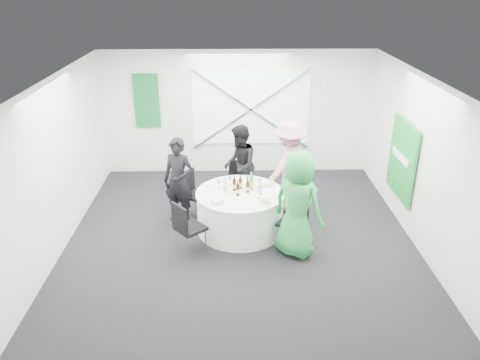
{
  "coord_description": "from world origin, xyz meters",
  "views": [
    {
      "loc": [
        -0.16,
        -7.19,
        4.3
      ],
      "look_at": [
        0.0,
        0.2,
        1.0
      ],
      "focal_mm": 35.0,
      "sensor_mm": 36.0,
      "label": 1
    }
  ],
  "objects_px": {
    "chair_front_left": "(186,225)",
    "person_man_back": "(240,165)",
    "chair_back": "(238,179)",
    "chair_back_left": "(192,190)",
    "person_man_back_left": "(179,181)",
    "green_water_bottle": "(251,182)",
    "chair_back_right": "(292,189)",
    "person_woman_green": "(298,205)",
    "chair_front_right": "(296,220)",
    "person_woman_pink": "(288,166)",
    "banquet_table": "(240,212)",
    "clear_water_bottle": "(225,186)"
  },
  "relations": [
    {
      "from": "chair_back",
      "to": "person_woman_pink",
      "type": "distance_m",
      "value": 1.1
    },
    {
      "from": "chair_front_right",
      "to": "person_woman_pink",
      "type": "xyz_separation_m",
      "value": [
        0.02,
        1.45,
        0.36
      ]
    },
    {
      "from": "person_man_back_left",
      "to": "chair_back_right",
      "type": "bearing_deg",
      "value": 26.63
    },
    {
      "from": "person_man_back",
      "to": "clear_water_bottle",
      "type": "bearing_deg",
      "value": -12.68
    },
    {
      "from": "person_woman_green",
      "to": "person_man_back_left",
      "type": "bearing_deg",
      "value": 9.7
    },
    {
      "from": "chair_back_left",
      "to": "person_man_back_left",
      "type": "xyz_separation_m",
      "value": [
        -0.22,
        -0.21,
        0.29
      ]
    },
    {
      "from": "banquet_table",
      "to": "person_man_back_left",
      "type": "height_order",
      "value": "person_man_back_left"
    },
    {
      "from": "chair_back",
      "to": "person_man_back",
      "type": "distance_m",
      "value": 0.32
    },
    {
      "from": "chair_back_right",
      "to": "person_woman_pink",
      "type": "distance_m",
      "value": 0.43
    },
    {
      "from": "banquet_table",
      "to": "chair_front_left",
      "type": "xyz_separation_m",
      "value": [
        -0.89,
        -0.75,
        0.17
      ]
    },
    {
      "from": "chair_back_left",
      "to": "person_woman_pink",
      "type": "bearing_deg",
      "value": -47.89
    },
    {
      "from": "chair_back",
      "to": "green_water_bottle",
      "type": "bearing_deg",
      "value": -79.23
    },
    {
      "from": "chair_back_left",
      "to": "green_water_bottle",
      "type": "distance_m",
      "value": 1.25
    },
    {
      "from": "chair_front_right",
      "to": "person_woman_green",
      "type": "relative_size",
      "value": 0.51
    },
    {
      "from": "person_man_back_left",
      "to": "person_woman_green",
      "type": "bearing_deg",
      "value": -9.65
    },
    {
      "from": "chair_front_left",
      "to": "person_woman_pink",
      "type": "distance_m",
      "value": 2.47
    },
    {
      "from": "person_man_back",
      "to": "clear_water_bottle",
      "type": "height_order",
      "value": "person_man_back"
    },
    {
      "from": "person_woman_pink",
      "to": "chair_back",
      "type": "bearing_deg",
      "value": -61.51
    },
    {
      "from": "chair_back_right",
      "to": "chair_front_right",
      "type": "distance_m",
      "value": 1.25
    },
    {
      "from": "chair_back",
      "to": "chair_front_left",
      "type": "relative_size",
      "value": 0.91
    },
    {
      "from": "chair_back",
      "to": "person_man_back_left",
      "type": "bearing_deg",
      "value": -145.37
    },
    {
      "from": "banquet_table",
      "to": "person_woman_pink",
      "type": "bearing_deg",
      "value": 41.95
    },
    {
      "from": "person_woman_pink",
      "to": "chair_back_left",
      "type": "bearing_deg",
      "value": -34.91
    },
    {
      "from": "chair_front_left",
      "to": "person_man_back",
      "type": "xyz_separation_m",
      "value": [
        0.91,
        1.88,
        0.26
      ]
    },
    {
      "from": "clear_water_bottle",
      "to": "chair_back_right",
      "type": "bearing_deg",
      "value": 27.18
    },
    {
      "from": "chair_front_left",
      "to": "person_woman_green",
      "type": "height_order",
      "value": "person_woman_green"
    },
    {
      "from": "person_woman_pink",
      "to": "clear_water_bottle",
      "type": "height_order",
      "value": "person_woman_pink"
    },
    {
      "from": "chair_back_left",
      "to": "chair_back_right",
      "type": "distance_m",
      "value": 1.9
    },
    {
      "from": "green_water_bottle",
      "to": "person_man_back_left",
      "type": "bearing_deg",
      "value": 167.8
    },
    {
      "from": "person_man_back",
      "to": "person_woman_pink",
      "type": "xyz_separation_m",
      "value": [
        0.93,
        -0.28,
        0.09
      ]
    },
    {
      "from": "green_water_bottle",
      "to": "chair_front_left",
      "type": "bearing_deg",
      "value": -141.01
    },
    {
      "from": "chair_back",
      "to": "green_water_bottle",
      "type": "relative_size",
      "value": 2.58
    },
    {
      "from": "chair_back",
      "to": "chair_back_right",
      "type": "height_order",
      "value": "chair_back_right"
    },
    {
      "from": "green_water_bottle",
      "to": "chair_back_right",
      "type": "bearing_deg",
      "value": 32.5
    },
    {
      "from": "person_man_back_left",
      "to": "clear_water_bottle",
      "type": "bearing_deg",
      "value": -5.66
    },
    {
      "from": "banquet_table",
      "to": "chair_back_right",
      "type": "distance_m",
      "value": 1.21
    },
    {
      "from": "clear_water_bottle",
      "to": "person_woman_pink",
      "type": "bearing_deg",
      "value": 35.43
    },
    {
      "from": "chair_front_right",
      "to": "chair_front_left",
      "type": "height_order",
      "value": "chair_front_left"
    },
    {
      "from": "person_woman_pink",
      "to": "chair_front_left",
      "type": "bearing_deg",
      "value": -0.82
    },
    {
      "from": "chair_front_right",
      "to": "clear_water_bottle",
      "type": "height_order",
      "value": "clear_water_bottle"
    },
    {
      "from": "chair_back",
      "to": "person_woman_green",
      "type": "distance_m",
      "value": 2.19
    },
    {
      "from": "chair_front_left",
      "to": "green_water_bottle",
      "type": "relative_size",
      "value": 2.83
    },
    {
      "from": "person_man_back",
      "to": "green_water_bottle",
      "type": "height_order",
      "value": "person_man_back"
    },
    {
      "from": "banquet_table",
      "to": "person_man_back_left",
      "type": "xyz_separation_m",
      "value": [
        -1.11,
        0.41,
        0.43
      ]
    },
    {
      "from": "banquet_table",
      "to": "person_woman_pink",
      "type": "xyz_separation_m",
      "value": [
        0.95,
        0.85,
        0.52
      ]
    },
    {
      "from": "chair_back_left",
      "to": "banquet_table",
      "type": "bearing_deg",
      "value": -90.0
    },
    {
      "from": "clear_water_bottle",
      "to": "banquet_table",
      "type": "bearing_deg",
      "value": 1.11
    },
    {
      "from": "person_man_back",
      "to": "banquet_table",
      "type": "bearing_deg",
      "value": 0.0
    },
    {
      "from": "chair_back_left",
      "to": "clear_water_bottle",
      "type": "distance_m",
      "value": 0.96
    },
    {
      "from": "person_woman_pink",
      "to": "green_water_bottle",
      "type": "xyz_separation_m",
      "value": [
        -0.75,
        -0.72,
        -0.0
      ]
    }
  ]
}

